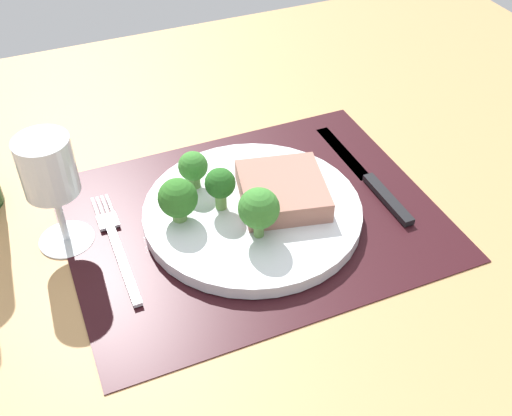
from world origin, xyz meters
TOP-DOWN VIEW (x-y plane):
  - ground_plane at (0.00, 0.00)cm, footprint 140.00×110.00cm
  - placemat at (0.00, 0.00)cm, footprint 44.50×34.87cm
  - plate at (0.00, 0.00)cm, footprint 26.59×26.59cm
  - steak at (3.95, 0.09)cm, footprint 12.15×12.58cm
  - broccoli_near_fork at (-1.23, -4.83)cm, footprint 4.72×4.72cm
  - broccoli_near_steak at (-5.17, 6.56)cm, footprint 3.69×3.69cm
  - broccoli_center at (-8.73, 1.39)cm, footprint 4.69×4.69cm
  - broccoli_back_left at (-3.51, 1.43)cm, footprint 3.68×3.68cm
  - fork at (-16.58, 1.42)cm, footprint 2.40×19.20cm
  - knife at (16.83, 0.53)cm, footprint 1.80×23.00cm
  - wine_glass at (-21.71, 5.03)cm, footprint 6.50×6.50cm

SIDE VIEW (x-z plane):
  - ground_plane at x=0.00cm, z-range -3.00..0.00cm
  - placemat at x=0.00cm, z-range 0.00..0.30cm
  - fork at x=-16.58cm, z-range 0.30..0.80cm
  - knife at x=16.83cm, z-range 0.20..1.00cm
  - plate at x=0.00cm, z-range 0.30..1.90cm
  - steak at x=3.95cm, z-range 1.90..4.57cm
  - broccoli_near_steak at x=-5.17cm, z-range 2.38..7.35cm
  - broccoli_center at x=-8.73cm, z-range 2.24..7.80cm
  - broccoli_back_left at x=-3.51cm, z-range 2.64..8.21cm
  - broccoli_near_fork at x=-1.23cm, z-range 2.67..9.11cm
  - wine_glass at x=-21.71cm, z-range 2.75..17.09cm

